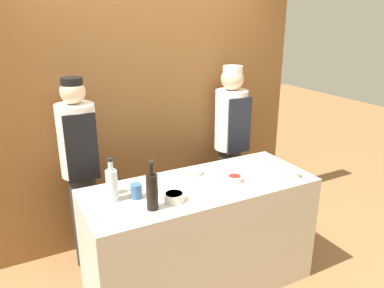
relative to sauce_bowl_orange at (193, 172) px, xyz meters
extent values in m
plane|color=olive|center=(-0.03, -0.19, -0.94)|extent=(14.00, 14.00, 0.00)
cube|color=brown|center=(-0.03, 0.87, 0.26)|extent=(3.10, 0.18, 2.40)
cube|color=beige|center=(-0.03, -0.19, -0.48)|extent=(1.77, 0.71, 0.91)
cylinder|color=silver|center=(0.00, 0.00, 0.00)|extent=(0.15, 0.15, 0.04)
cylinder|color=orange|center=(0.00, 0.00, 0.01)|extent=(0.12, 0.12, 0.01)
cylinder|color=silver|center=(0.68, -0.40, 0.00)|extent=(0.12, 0.12, 0.04)
cylinder|color=brown|center=(0.68, -0.40, 0.01)|extent=(0.10, 0.10, 0.01)
cylinder|color=silver|center=(-0.32, -0.34, 0.00)|extent=(0.15, 0.15, 0.06)
cylinder|color=silver|center=(-0.32, -0.34, 0.02)|extent=(0.12, 0.12, 0.02)
cylinder|color=silver|center=(0.22, -0.27, 0.00)|extent=(0.12, 0.12, 0.05)
cylinder|color=red|center=(0.22, -0.27, 0.02)|extent=(0.10, 0.10, 0.01)
cube|color=white|center=(0.49, -0.15, -0.01)|extent=(0.35, 0.22, 0.02)
cylinder|color=silver|center=(-0.69, -0.14, 0.09)|extent=(0.08, 0.08, 0.22)
cylinder|color=silver|center=(-0.69, -0.14, 0.24)|extent=(0.03, 0.03, 0.07)
cylinder|color=black|center=(-0.69, -0.14, 0.28)|extent=(0.04, 0.04, 0.02)
cylinder|color=black|center=(-0.50, -0.38, 0.10)|extent=(0.08, 0.08, 0.24)
cylinder|color=black|center=(-0.50, -0.38, 0.26)|extent=(0.03, 0.03, 0.07)
cylinder|color=black|center=(-0.50, -0.38, 0.30)|extent=(0.04, 0.04, 0.02)
cylinder|color=olive|center=(-0.68, -0.04, 0.06)|extent=(0.06, 0.06, 0.16)
cylinder|color=olive|center=(-0.68, -0.04, 0.16)|extent=(0.03, 0.03, 0.05)
cylinder|color=black|center=(-0.68, -0.04, 0.19)|extent=(0.03, 0.03, 0.01)
cylinder|color=#386093|center=(-0.54, -0.18, 0.03)|extent=(0.08, 0.08, 0.10)
cylinder|color=#28282D|center=(-0.77, 0.53, -0.50)|extent=(0.22, 0.22, 0.86)
cylinder|color=white|center=(-0.77, 0.53, 0.23)|extent=(0.31, 0.31, 0.60)
cube|color=black|center=(-0.77, 0.39, 0.20)|extent=(0.25, 0.02, 0.55)
sphere|color=beige|center=(-0.77, 0.53, 0.63)|extent=(0.20, 0.20, 0.20)
cylinder|color=black|center=(-0.77, 0.53, 0.70)|extent=(0.17, 0.17, 0.07)
cylinder|color=#28282D|center=(0.70, 0.53, -0.51)|extent=(0.23, 0.23, 0.85)
cylinder|color=white|center=(0.70, 0.53, 0.21)|extent=(0.32, 0.32, 0.59)
cube|color=#232838|center=(0.70, 0.38, 0.19)|extent=(0.25, 0.02, 0.54)
sphere|color=beige|center=(0.70, 0.53, 0.61)|extent=(0.22, 0.22, 0.22)
cylinder|color=white|center=(0.70, 0.53, 0.70)|extent=(0.19, 0.19, 0.08)
camera|label=1|loc=(-1.28, -2.44, 1.19)|focal=35.00mm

